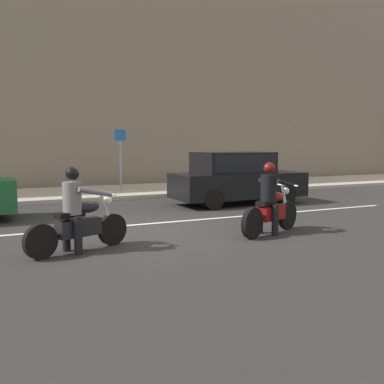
% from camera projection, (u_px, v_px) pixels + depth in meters
% --- Properties ---
extents(ground_plane, '(80.00, 80.00, 0.00)m').
position_uv_depth(ground_plane, '(143.00, 232.00, 10.32)').
color(ground_plane, '#272727').
extents(sidewalk_slab, '(40.00, 4.40, 0.14)m').
position_uv_depth(sidewalk_slab, '(74.00, 194.00, 17.49)').
color(sidewalk_slab, '#A8A399').
rests_on(sidewalk_slab, ground_plane).
extents(building_facade, '(40.00, 1.40, 14.08)m').
position_uv_depth(building_facade, '(55.00, 28.00, 19.79)').
color(building_facade, slate).
rests_on(building_facade, ground_plane).
extents(lane_marking_stripe, '(18.00, 0.14, 0.01)m').
position_uv_depth(lane_marking_stripe, '(101.00, 227.00, 10.81)').
color(lane_marking_stripe, silver).
rests_on(lane_marking_stripe, ground_plane).
extents(motorcycle_with_rider_gray, '(2.06, 1.00, 1.59)m').
position_uv_depth(motorcycle_with_rider_gray, '(78.00, 217.00, 8.36)').
color(motorcycle_with_rider_gray, black).
rests_on(motorcycle_with_rider_gray, ground_plane).
extents(motorcycle_with_rider_black_leather, '(2.00, 1.01, 1.60)m').
position_uv_depth(motorcycle_with_rider_black_leather, '(271.00, 205.00, 10.04)').
color(motorcycle_with_rider_black_leather, black).
rests_on(motorcycle_with_rider_black_leather, ground_plane).
extents(parked_sedan_black, '(4.39, 1.82, 1.72)m').
position_uv_depth(parked_sedan_black, '(236.00, 178.00, 14.89)').
color(parked_sedan_black, black).
rests_on(parked_sedan_black, ground_plane).
extents(street_sign_post, '(0.44, 0.08, 2.44)m').
position_uv_depth(street_sign_post, '(120.00, 153.00, 18.00)').
color(street_sign_post, gray).
rests_on(street_sign_post, sidewalk_slab).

